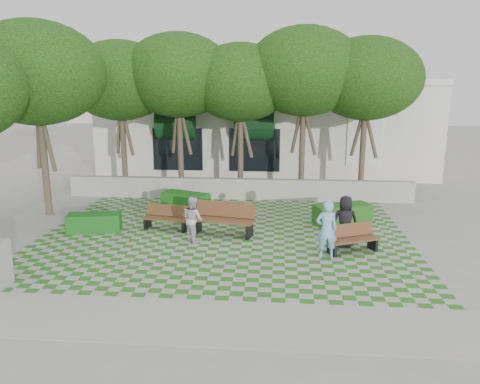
# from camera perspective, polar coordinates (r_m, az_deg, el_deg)

# --- Properties ---
(ground) EXTENTS (90.00, 90.00, 0.00)m
(ground) POSITION_cam_1_polar(r_m,az_deg,el_deg) (14.62, -2.47, -6.65)
(ground) COLOR gray
(ground) RESTS_ON ground
(lawn) EXTENTS (12.00, 12.00, 0.00)m
(lawn) POSITION_cam_1_polar(r_m,az_deg,el_deg) (15.55, -2.00, -5.39)
(lawn) COLOR #2B721E
(lawn) RESTS_ON ground
(sidewalk_south) EXTENTS (16.00, 2.00, 0.01)m
(sidewalk_south) POSITION_cam_1_polar(r_m,az_deg,el_deg) (10.37, -5.92, -15.35)
(sidewalk_south) COLOR #9E9B93
(sidewalk_south) RESTS_ON ground
(sidewalk_west) EXTENTS (2.00, 12.00, 0.01)m
(sidewalk_west) POSITION_cam_1_polar(r_m,az_deg,el_deg) (17.88, -25.63, -4.24)
(sidewalk_west) COLOR #9E9B93
(sidewalk_west) RESTS_ON ground
(retaining_wall) EXTENTS (15.00, 0.36, 0.90)m
(retaining_wall) POSITION_cam_1_polar(r_m,az_deg,el_deg) (20.42, -0.27, 0.40)
(retaining_wall) COLOR #9E9B93
(retaining_wall) RESTS_ON ground
(bench_east) EXTENTS (1.67, 1.14, 0.84)m
(bench_east) POSITION_cam_1_polar(r_m,az_deg,el_deg) (14.44, 13.46, -5.57)
(bench_east) COLOR brown
(bench_east) RESTS_ON ground
(bench_mid) EXTENTS (2.15, 1.09, 1.08)m
(bench_mid) POSITION_cam_1_polar(r_m,az_deg,el_deg) (15.59, -2.00, -3.36)
(bench_mid) COLOR brown
(bench_mid) RESTS_ON ground
(bench_west) EXTENTS (1.67, 0.84, 0.84)m
(bench_west) POSITION_cam_1_polar(r_m,az_deg,el_deg) (16.35, -8.91, -3.15)
(bench_west) COLOR #50341B
(bench_west) RESTS_ON ground
(hedge_east) EXTENTS (2.18, 1.51, 0.71)m
(hedge_east) POSITION_cam_1_polar(r_m,az_deg,el_deg) (17.21, 12.36, -2.66)
(hedge_east) COLOR #1C4F15
(hedge_east) RESTS_ON ground
(hedge_midleft) EXTENTS (2.06, 1.46, 0.67)m
(hedge_midleft) POSITION_cam_1_polar(r_m,az_deg,el_deg) (18.91, -6.62, -1.08)
(hedge_midleft) COLOR #165417
(hedge_midleft) RESTS_ON ground
(hedge_west) EXTENTS (1.87, 1.05, 0.62)m
(hedge_west) POSITION_cam_1_polar(r_m,az_deg,el_deg) (16.72, -17.33, -3.58)
(hedge_west) COLOR #155018
(hedge_west) RESTS_ON ground
(person_blue) EXTENTS (0.67, 0.48, 1.71)m
(person_blue) POSITION_cam_1_polar(r_m,az_deg,el_deg) (13.64, 10.50, -4.53)
(person_blue) COLOR #7FB3E8
(person_blue) RESTS_ON ground
(person_dark) EXTENTS (0.82, 0.57, 1.61)m
(person_dark) POSITION_cam_1_polar(r_m,az_deg,el_deg) (14.70, 12.68, -3.55)
(person_dark) COLOR black
(person_dark) RESTS_ON ground
(person_white) EXTENTS (0.90, 0.89, 1.46)m
(person_white) POSITION_cam_1_polar(r_m,az_deg,el_deg) (14.97, -5.76, -3.28)
(person_white) COLOR silver
(person_white) RESTS_ON ground
(tree_row) EXTENTS (17.70, 13.40, 7.41)m
(tree_row) POSITION_cam_1_polar(r_m,az_deg,el_deg) (19.94, -5.84, 13.72)
(tree_row) COLOR #47382B
(tree_row) RESTS_ON ground
(building) EXTENTS (18.00, 8.92, 5.15)m
(building) POSITION_cam_1_polar(r_m,az_deg,el_deg) (27.84, 3.14, 8.08)
(building) COLOR silver
(building) RESTS_ON ground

